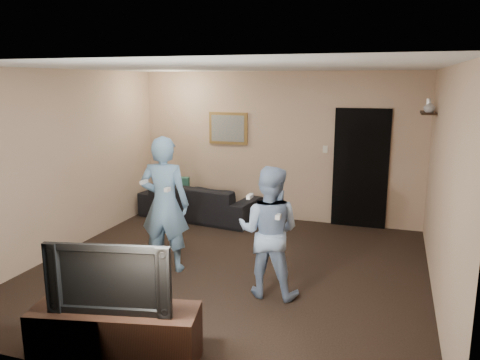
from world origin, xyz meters
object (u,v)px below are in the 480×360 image
(television, at_px, (112,275))
(wii_player_left, at_px, (165,204))
(tv_console, at_px, (116,336))
(wii_player_right, at_px, (269,232))
(sofa, at_px, (200,201))

(television, height_order, wii_player_left, wii_player_left)
(television, relative_size, wii_player_left, 0.61)
(television, bearing_deg, wii_player_left, 93.11)
(tv_console, relative_size, wii_player_left, 0.82)
(wii_player_left, distance_m, wii_player_right, 1.50)
(tv_console, height_order, television, television)
(tv_console, relative_size, television, 1.35)
(sofa, xyz_separation_m, wii_player_left, (0.52, -2.29, 0.57))
(television, distance_m, wii_player_right, 1.96)
(sofa, relative_size, tv_console, 1.47)
(tv_console, distance_m, wii_player_left, 2.19)
(sofa, relative_size, television, 1.99)
(wii_player_left, bearing_deg, television, -74.69)
(tv_console, xyz_separation_m, wii_player_left, (-0.55, 2.02, 0.63))
(television, xyz_separation_m, wii_player_left, (-0.55, 2.02, 0.06))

